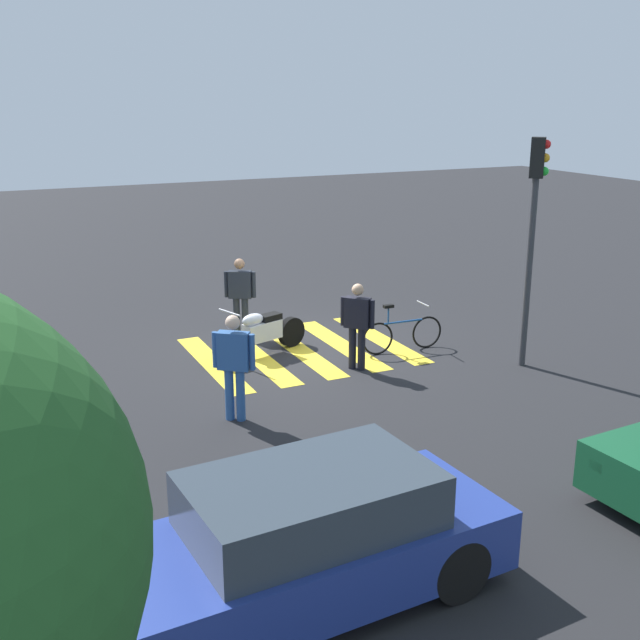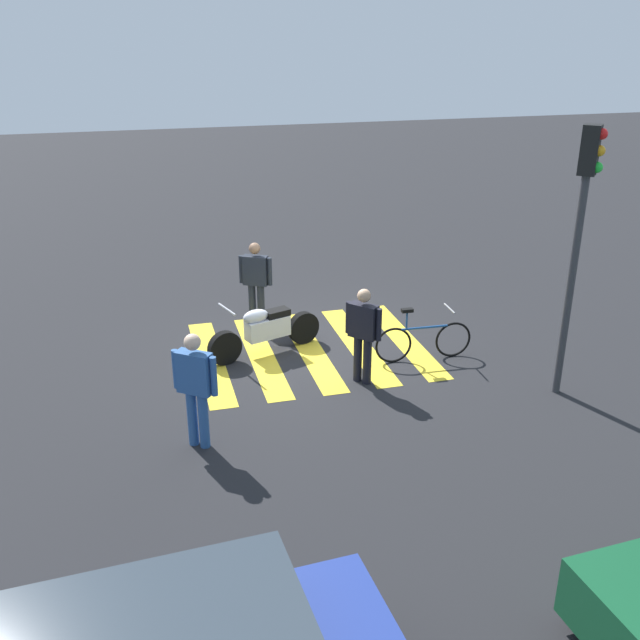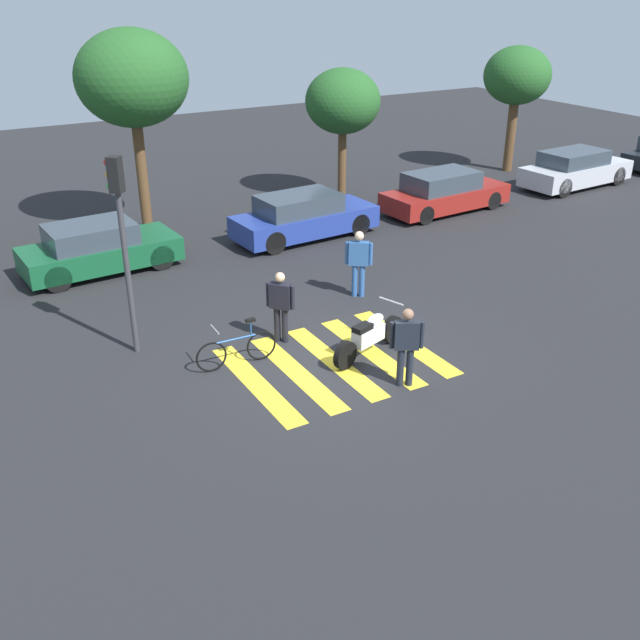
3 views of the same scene
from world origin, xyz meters
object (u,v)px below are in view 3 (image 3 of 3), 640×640
pedestrian_bystander (359,260)px  car_silver_sedan (575,169)px  leaning_bicycle (237,349)px  car_green_compact (98,249)px  car_blue_hatchback (303,217)px  police_motorcycle (369,336)px  traffic_light_pole (121,225)px  officer_on_foot (406,343)px  car_maroon_wagon (444,193)px  officer_by_motorcycle (281,303)px

pedestrian_bystander → car_silver_sedan: size_ratio=0.37×
leaning_bicycle → car_silver_sedan: 17.94m
car_green_compact → car_blue_hatchback: bearing=-3.0°
leaning_bicycle → pedestrian_bystander: bearing=23.4°
police_motorcycle → car_green_compact: size_ratio=0.51×
car_blue_hatchback → traffic_light_pole: traffic_light_pole is taller
car_green_compact → traffic_light_pole: bearing=-96.4°
officer_on_foot → pedestrian_bystander: pedestrian_bystander is taller
car_green_compact → car_silver_sedan: car_silver_sedan is taller
leaning_bicycle → car_green_compact: bearing=99.2°
car_blue_hatchback → car_maroon_wagon: bearing=0.5°
officer_on_foot → officer_by_motorcycle: size_ratio=1.01×
car_green_compact → car_blue_hatchback: car_blue_hatchback is taller
police_motorcycle → pedestrian_bystander: size_ratio=1.26×
pedestrian_bystander → leaning_bicycle: bearing=-156.6°
police_motorcycle → officer_on_foot: (-0.10, -1.40, 0.48)m
leaning_bicycle → traffic_light_pole: traffic_light_pole is taller
car_maroon_wagon → car_silver_sedan: car_silver_sedan is taller
car_silver_sedan → traffic_light_pole: traffic_light_pole is taller
officer_by_motorcycle → car_silver_sedan: bearing=20.8°
officer_on_foot → car_maroon_wagon: bearing=47.6°
officer_on_foot → traffic_light_pole: bearing=135.7°
officer_on_foot → car_silver_sedan: 16.74m
leaning_bicycle → officer_on_foot: size_ratio=1.07×
car_blue_hatchback → traffic_light_pole: (-6.67, -4.68, 2.14)m
car_blue_hatchback → car_silver_sedan: car_silver_sedan is taller
police_motorcycle → officer_on_foot: officer_on_foot is taller
car_blue_hatchback → car_maroon_wagon: car_blue_hatchback is taller
car_blue_hatchback → traffic_light_pole: size_ratio=1.09×
police_motorcycle → car_blue_hatchback: size_ratio=0.47×
police_motorcycle → car_silver_sedan: size_ratio=0.46×
leaning_bicycle → officer_by_motorcycle: size_ratio=1.08×
traffic_light_pole → leaning_bicycle: bearing=-45.5°
police_motorcycle → car_green_compact: (-3.67, 7.63, 0.21)m
car_blue_hatchback → car_green_compact: bearing=177.0°
leaning_bicycle → officer_by_motorcycle: officer_by_motorcycle is taller
car_blue_hatchback → leaning_bicycle: bearing=-128.5°
leaning_bicycle → car_silver_sedan: car_silver_sedan is taller
car_blue_hatchback → officer_by_motorcycle: bearing=-122.8°
pedestrian_bystander → car_silver_sedan: pedestrian_bystander is taller
pedestrian_bystander → car_silver_sedan: (12.68, 4.64, -0.30)m
officer_on_foot → car_blue_hatchback: bearing=73.8°
leaning_bicycle → officer_by_motorcycle: (1.28, 0.52, 0.55)m
traffic_light_pole → officer_on_foot: bearing=-44.3°
car_maroon_wagon → officer_on_foot: bearing=-132.4°
officer_by_motorcycle → traffic_light_pole: (-2.91, 1.14, 1.89)m
pedestrian_bystander → officer_by_motorcycle: bearing=-156.0°
officer_on_foot → car_maroon_wagon: officer_on_foot is taller
officer_on_foot → traffic_light_pole: size_ratio=0.39×
leaning_bicycle → traffic_light_pole: (-1.63, 1.66, 2.44)m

